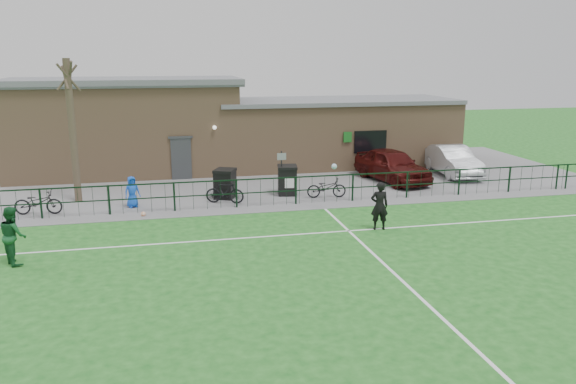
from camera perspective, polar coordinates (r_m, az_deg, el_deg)
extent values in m
plane|color=#1A581B|center=(16.03, 3.90, -8.68)|extent=(90.00, 90.00, 0.00)
cube|color=slate|center=(28.68, -3.66, 1.42)|extent=(34.00, 13.00, 0.02)
cube|color=white|center=(23.22, -1.49, -1.51)|extent=(28.00, 0.10, 0.01)
cube|color=white|center=(19.66, 0.63, -4.35)|extent=(28.00, 0.10, 0.01)
cube|color=white|center=(16.67, 10.58, -7.97)|extent=(0.10, 16.00, 0.01)
cube|color=black|center=(23.27, -1.59, 0.03)|extent=(28.00, 0.10, 1.20)
cylinder|color=#443629|center=(25.18, -21.04, 5.73)|extent=(0.30, 0.30, 6.00)
cube|color=black|center=(24.62, -6.41, 0.76)|extent=(1.08, 1.14, 1.20)
cube|color=black|center=(25.10, -0.08, 1.13)|extent=(0.95, 1.04, 1.23)
cylinder|color=black|center=(24.83, -0.66, 1.90)|extent=(0.06, 0.06, 2.00)
imported|color=#400C0B|center=(28.22, 10.53, 2.71)|extent=(2.87, 5.05, 1.62)
imported|color=#B1B5BA|center=(30.49, 16.38, 3.09)|extent=(1.99, 4.70, 1.51)
imported|color=black|center=(24.04, -24.05, -0.97)|extent=(1.89, 0.85, 0.96)
imported|color=black|center=(23.76, -6.44, 0.02)|extent=(1.69, 1.00, 0.98)
imported|color=black|center=(24.62, 3.93, 0.46)|extent=(1.77, 0.78, 0.90)
imported|color=blue|center=(23.82, -15.55, 0.02)|extent=(0.74, 0.62, 1.29)
imported|color=black|center=(20.29, 9.27, -1.39)|extent=(0.69, 0.51, 1.75)
sphere|color=white|center=(22.28, 4.71, 2.61)|extent=(0.22, 0.22, 0.22)
imported|color=#175328|center=(18.65, -26.16, -3.97)|extent=(1.00, 1.08, 1.77)
sphere|color=white|center=(22.54, -14.48, -2.18)|extent=(0.19, 0.19, 0.19)
cube|color=#A6815D|center=(31.30, -4.56, 5.67)|extent=(24.00, 5.00, 3.50)
cube|color=#A6815D|center=(30.84, -16.36, 9.44)|extent=(11.52, 5.00, 1.20)
cube|color=slate|center=(30.80, -16.46, 10.78)|extent=(12.02, 5.40, 0.28)
cube|color=slate|center=(32.25, 4.83, 9.21)|extent=(13.44, 5.30, 0.22)
cube|color=#383A3D|center=(28.63, -10.79, 3.31)|extent=(1.00, 0.08, 2.10)
cube|color=black|center=(30.49, 8.36, 5.07)|extent=(1.80, 0.08, 1.20)
cube|color=#19661E|center=(29.96, 6.08, 5.57)|extent=(0.45, 0.04, 0.55)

